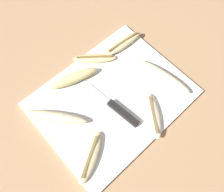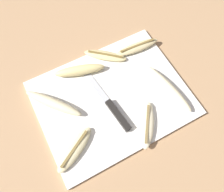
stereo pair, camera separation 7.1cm
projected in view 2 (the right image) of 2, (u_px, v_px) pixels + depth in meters
ground_plane at (112, 99)px, 0.73m from camera, size 4.00×4.00×0.00m
cutting_board at (112, 98)px, 0.72m from camera, size 0.48×0.38×0.01m
knife at (113, 109)px, 0.69m from camera, size 0.05×0.27×0.02m
banana_pale_long at (168, 88)px, 0.71m from camera, size 0.07×0.21×0.03m
banana_cream_curved at (53, 103)px, 0.69m from camera, size 0.15×0.18×0.03m
banana_spotted_left at (105, 56)px, 0.77m from camera, size 0.14×0.13×0.02m
banana_golden_short at (80, 70)px, 0.74m from camera, size 0.17×0.09×0.03m
banana_mellow_near at (137, 47)px, 0.78m from camera, size 0.17×0.05×0.02m
banana_bright_far at (147, 125)px, 0.67m from camera, size 0.12×0.15×0.02m
banana_soft_right at (75, 149)px, 0.64m from camera, size 0.16×0.11×0.02m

